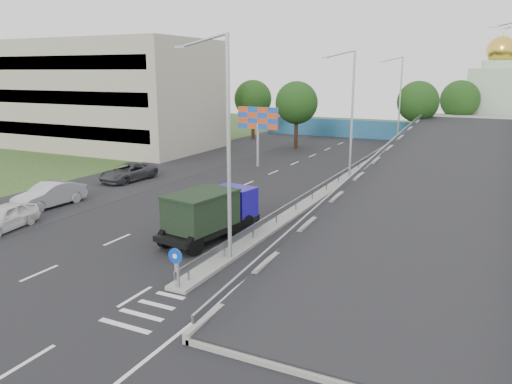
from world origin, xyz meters
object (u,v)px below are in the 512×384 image
Objects in this scene: lamp_post_near at (225,137)px; billboard at (258,122)px; sign_bollard at (177,268)px; church at (496,98)px; lamp_post_mid at (350,108)px; parked_car_a at (3,218)px; parked_car_b at (50,195)px; dump_truck at (211,212)px; parked_car_c at (128,172)px; lamp_post_far at (399,97)px.

lamp_post_near is 1.83× the size of billboard.
church is at bearing 80.19° from sign_bollard.
lamp_post_mid is 2.34× the size of parked_car_a.
lamp_post_mid is at bearing 51.67° from parked_car_b.
sign_bollard is 0.17× the size of lamp_post_mid.
billboard is 0.87× the size of dump_truck.
church is 49.65m from parked_car_c.
church is at bearing 85.60° from dump_truck.
lamp_post_far is at bearing 95.40° from dump_truck.
billboard reaches higher than parked_car_a.
parked_car_a is at bearing -173.78° from lamp_post_near.
lamp_post_far reaches higher than parked_car_a.
sign_bollard is 0.12× the size of church.
sign_bollard is 58.84m from church.
lamp_post_near reaches higher than dump_truck.
lamp_post_mid is 18.53m from parked_car_c.
church is (9.89, 14.00, -0.50)m from lamp_post_far.
dump_truck is at bearing -0.15° from parked_car_b.
parked_car_c is at bearing -123.16° from billboard.
parked_car_c is (-15.80, -28.23, -5.10)m from lamp_post_far.
billboard is 20.95m from dump_truck.
billboard is (-9.00, 25.83, 3.15)m from sign_bollard.
sign_bollard is 44.08m from lamp_post_far.
lamp_post_far is (0.00, 40.00, 0.00)m from lamp_post_near.
sign_bollard is at bearing -90.26° from lamp_post_mid.
lamp_post_far is at bearing 90.00° from lamp_post_near.
parked_car_b is at bearing -80.86° from parked_car_c.
sign_bollard is 0.39× the size of parked_car_a.
church is 2.84× the size of parked_car_b.
parked_car_b is at bearing -112.39° from lamp_post_far.
lamp_post_far reaches higher than sign_bollard.
parked_car_a is at bearing -122.03° from lamp_post_mid.
parked_car_c is at bearing 90.32° from parked_car_a.
church reaches higher than sign_bollard.
lamp_post_mid is at bearing -106.22° from church.
parked_car_b is (-15.13, -16.73, -5.01)m from lamp_post_mid.
parked_car_c is (-15.69, 15.59, -0.33)m from sign_bollard.
parked_car_b is (-25.02, -50.73, -4.51)m from church.
dump_truck is (-2.17, 6.21, 0.45)m from sign_bollard.
lamp_post_near reaches higher than parked_car_a.
church is at bearing 59.30° from billboard.
church is (10.00, 57.83, 4.28)m from sign_bollard.
church is 53.17m from dump_truck.
billboard is (-9.11, 22.00, -1.62)m from lamp_post_near.
church reaches higher than lamp_post_near.
lamp_post_mid reaches higher than sign_bollard.
parked_car_a reaches higher than parked_car_c.
parked_car_a is 5.03m from parked_car_b.
dump_truck is at bearing -30.11° from parked_car_c.
lamp_post_far is 2.08× the size of parked_car_b.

